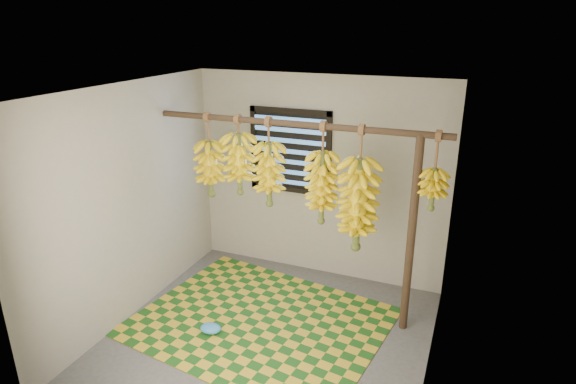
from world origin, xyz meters
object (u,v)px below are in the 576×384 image
at_px(banana_bunch_d, 322,188).
at_px(banana_bunch_f, 433,189).
at_px(plastic_bag, 211,328).
at_px(banana_bunch_e, 358,205).
at_px(banana_bunch_b, 239,164).
at_px(banana_bunch_a, 210,169).
at_px(support_post, 411,238).
at_px(woven_mat, 260,321).
at_px(banana_bunch_c, 269,175).

xyz_separation_m(banana_bunch_d, banana_bunch_f, (1.05, 0.00, 0.13)).
distance_m(plastic_bag, banana_bunch_e, 1.91).
bearing_deg(banana_bunch_b, banana_bunch_a, 180.00).
xyz_separation_m(support_post, plastic_bag, (-1.76, -0.82, -0.95)).
height_order(banana_bunch_a, banana_bunch_e, same).
relative_size(banana_bunch_b, banana_bunch_e, 0.67).
relative_size(woven_mat, plastic_bag, 11.13).
relative_size(plastic_bag, banana_bunch_f, 0.29).
relative_size(support_post, banana_bunch_e, 1.59).
bearing_deg(banana_bunch_e, banana_bunch_f, 0.00).
bearing_deg(support_post, banana_bunch_d, 180.00).
distance_m(woven_mat, banana_bunch_a, 1.70).
relative_size(banana_bunch_e, banana_bunch_f, 1.69).
bearing_deg(banana_bunch_a, banana_bunch_c, -0.00).
distance_m(banana_bunch_c, banana_bunch_e, 0.96).
bearing_deg(support_post, banana_bunch_f, 0.00).
bearing_deg(woven_mat, banana_bunch_d, 43.86).
bearing_deg(banana_bunch_e, banana_bunch_d, 180.00).
bearing_deg(banana_bunch_d, banana_bunch_c, -180.00).
height_order(support_post, plastic_bag, support_post).
bearing_deg(banana_bunch_b, banana_bunch_f, 0.00).
bearing_deg(banana_bunch_d, banana_bunch_f, 0.00).
distance_m(banana_bunch_b, banana_bunch_f, 1.96).
bearing_deg(banana_bunch_b, banana_bunch_e, -0.00).
bearing_deg(banana_bunch_d, banana_bunch_a, 180.00).
distance_m(banana_bunch_d, banana_bunch_f, 1.06).
xyz_separation_m(banana_bunch_b, banana_bunch_c, (0.34, -0.00, -0.08)).
bearing_deg(banana_bunch_a, banana_bunch_b, 0.00).
xyz_separation_m(banana_bunch_b, banana_bunch_d, (0.91, 0.00, -0.15)).
height_order(banana_bunch_a, banana_bunch_b, same).
bearing_deg(banana_bunch_a, plastic_bag, -63.85).
bearing_deg(banana_bunch_e, banana_bunch_a, 180.00).
bearing_deg(plastic_bag, banana_bunch_e, 33.76).
relative_size(woven_mat, banana_bunch_f, 3.26).
distance_m(woven_mat, banana_bunch_d, 1.53).
bearing_deg(banana_bunch_d, woven_mat, -136.14).
relative_size(plastic_bag, banana_bunch_c, 0.23).
xyz_separation_m(banana_bunch_a, banana_bunch_f, (2.31, 0.00, 0.07)).
height_order(banana_bunch_b, banana_bunch_f, same).
xyz_separation_m(woven_mat, banana_bunch_a, (-0.78, 0.47, 1.43)).
bearing_deg(banana_bunch_d, plastic_bag, -136.29).
xyz_separation_m(support_post, banana_bunch_b, (-1.81, 0.00, 0.53)).
height_order(plastic_bag, banana_bunch_f, banana_bunch_f).
relative_size(banana_bunch_a, banana_bunch_e, 0.73).
xyz_separation_m(support_post, banana_bunch_c, (-1.47, -0.00, 0.45)).
bearing_deg(banana_bunch_e, woven_mat, -151.37).
bearing_deg(woven_mat, banana_bunch_a, 149.00).
xyz_separation_m(banana_bunch_e, banana_bunch_f, (0.68, 0.00, 0.25)).
xyz_separation_m(woven_mat, banana_bunch_c, (-0.08, 0.47, 1.45)).
bearing_deg(woven_mat, banana_bunch_e, 28.63).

